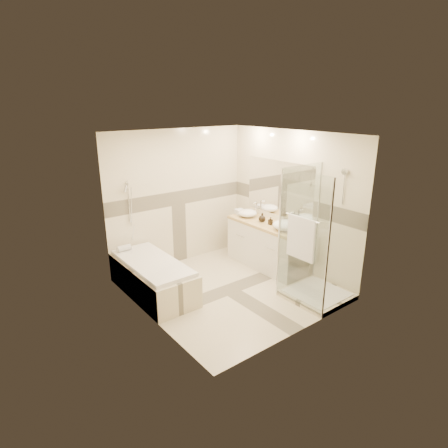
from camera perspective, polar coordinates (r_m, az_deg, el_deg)
room at (r=5.80m, az=1.08°, el=1.29°), size 2.82×3.02×2.52m
bathtub at (r=6.11m, az=-10.81°, el=-7.74°), size 0.75×1.70×0.56m
vanity at (r=6.95m, az=6.45°, el=-3.17°), size 0.58×1.62×0.85m
shower_enclosure at (r=5.94m, az=13.00°, el=-6.57°), size 0.96×0.93×2.04m
vessel_sink_near at (r=7.13m, az=3.61°, el=1.68°), size 0.36×0.36×0.14m
vessel_sink_far at (r=6.47m, az=9.24°, el=-0.15°), size 0.42×0.42×0.17m
faucet_near at (r=7.25m, az=4.91°, el=2.56°), size 0.10×0.03×0.26m
faucet_far at (r=6.60m, az=10.56°, el=0.92°), size 0.12×0.03×0.29m
amenity_bottle_a at (r=6.70m, az=7.09°, el=0.47°), size 0.07×0.07×0.14m
amenity_bottle_b at (r=6.85m, az=5.83°, el=1.01°), size 0.15×0.15×0.16m
folded_towels at (r=7.28m, az=2.61°, el=1.82°), size 0.21×0.30×0.09m
rolled_towel at (r=6.48m, az=-14.99°, el=-3.57°), size 0.22×0.10×0.10m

